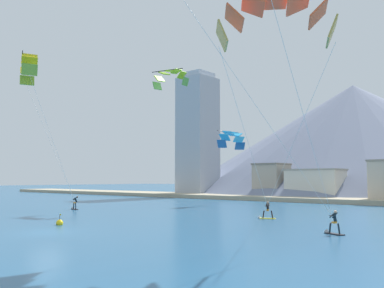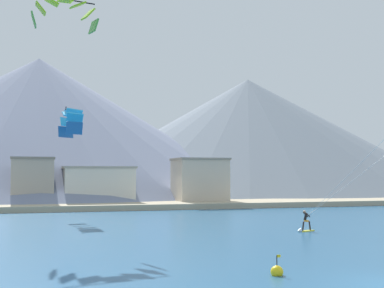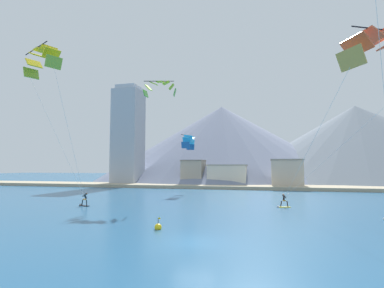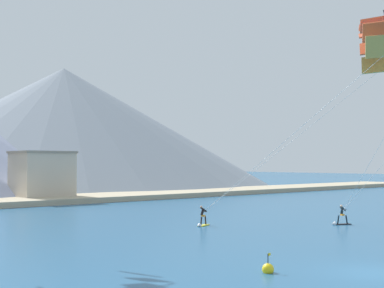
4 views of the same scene
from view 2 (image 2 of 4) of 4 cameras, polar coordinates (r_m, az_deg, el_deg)
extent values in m
cube|color=yellow|center=(42.59, 12.12, -9.05)|extent=(1.50, 0.94, 0.07)
cylinder|color=black|center=(42.85, 12.45, -8.50)|extent=(0.26, 0.19, 0.70)
cylinder|color=black|center=(42.24, 11.77, -8.58)|extent=(0.26, 0.19, 0.70)
cube|color=orange|center=(42.51, 12.11, -8.03)|extent=(0.32, 0.35, 0.12)
cylinder|color=black|center=(42.54, 12.02, -7.59)|extent=(0.33, 0.42, 0.59)
cylinder|color=black|center=(42.55, 12.22, -7.36)|extent=(0.26, 0.50, 0.38)
cylinder|color=black|center=(42.37, 12.03, -7.38)|extent=(0.26, 0.50, 0.38)
cylinder|color=black|center=(42.35, 12.32, -7.42)|extent=(0.49, 0.22, 0.03)
sphere|color=tan|center=(42.58, 11.89, -7.09)|extent=(0.21, 0.21, 0.21)
cone|color=white|center=(41.91, 11.36, -9.06)|extent=(0.41, 0.45, 0.36)
cube|color=green|center=(45.18, -10.46, 12.23)|extent=(0.76, 1.44, 1.13)
cube|color=#93CC1A|center=(45.20, -11.04, 13.43)|extent=(1.10, 1.49, 1.03)
cube|color=#93CC1A|center=(45.14, -12.08, 14.28)|extent=(1.27, 1.52, 0.74)
cube|color=#93CC1A|center=(45.00, -13.38, 14.65)|extent=(1.24, 1.53, 0.31)
cube|color=#93CC1A|center=(44.81, -14.72, 14.45)|extent=(1.11, 1.53, 0.74)
cube|color=#93CC1A|center=(44.60, -15.84, 13.72)|extent=(0.81, 1.50, 1.03)
cube|color=green|center=(44.41, -16.54, 12.59)|extent=(0.45, 1.45, 1.13)
cube|color=#22599A|center=(52.60, -12.44, 1.68)|extent=(1.60, 0.58, 1.26)
cube|color=#30B3EB|center=(53.31, -12.40, 2.69)|extent=(1.63, 0.93, 1.11)
cube|color=#30B3EB|center=(54.34, -12.47, 3.29)|extent=(1.65, 1.22, 0.78)
cube|color=#30B3EB|center=(55.50, -12.63, 3.41)|extent=(1.66, 1.35, 0.32)
cube|color=#30B3EB|center=(56.60, -12.85, 3.04)|extent=(1.65, 1.38, 0.78)
cube|color=#30B3EB|center=(57.46, -13.09, 2.28)|extent=(1.62, 1.20, 1.11)
cube|color=#22599A|center=(57.96, -13.33, 1.25)|extent=(1.58, 0.85, 1.26)
cylinder|color=black|center=(55.40, -13.34, 3.52)|extent=(0.34, 5.44, 0.10)
sphere|color=yellow|center=(24.28, 9.05, -13.32)|extent=(0.56, 0.56, 0.56)
cylinder|color=black|center=(24.19, 9.04, -12.15)|extent=(0.04, 0.04, 0.44)
cube|color=yellow|center=(24.20, 9.23, -11.72)|extent=(0.18, 0.01, 0.12)
cube|color=tan|center=(69.94, -5.36, -6.52)|extent=(180.00, 10.00, 0.70)
cube|color=silver|center=(73.67, -9.95, -4.59)|extent=(9.24, 5.66, 5.12)
cube|color=#99958B|center=(73.65, -9.93, -2.48)|extent=(9.61, 5.89, 0.30)
cube|color=beige|center=(74.94, 0.82, -4.16)|extent=(6.84, 6.17, 6.30)
cube|color=gray|center=(74.96, 0.81, -1.64)|extent=(7.11, 6.42, 0.30)
cube|color=#A89E8E|center=(72.98, -16.65, -4.07)|extent=(5.24, 5.68, 6.28)
cube|color=slate|center=(72.99, -16.61, -1.48)|extent=(5.45, 5.91, 0.30)
cone|color=slate|center=(114.53, -16.10, 1.82)|extent=(94.60, 94.60, 28.34)
cone|color=slate|center=(126.94, 5.99, 0.89)|extent=(93.92, 93.92, 26.80)
camera|label=1|loc=(41.22, 70.56, -2.03)|focal=40.00mm
camera|label=3|loc=(18.76, 74.80, 0.17)|focal=28.00mm
camera|label=4|loc=(9.91, -76.00, 2.91)|focal=50.00mm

